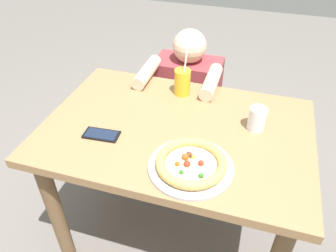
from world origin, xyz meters
name	(u,v)px	position (x,y,z in m)	size (l,w,h in m)	color
ground_plane	(174,229)	(0.00, 0.00, 0.00)	(8.00, 8.00, 0.00)	#66605B
dining_table	(176,148)	(0.00, 0.00, 0.63)	(1.15, 0.78, 0.75)	#936D47
pizza_near	(191,164)	(0.12, -0.22, 0.77)	(0.32, 0.32, 0.05)	#B7B7BC
drink_cup_colored	(182,82)	(-0.05, 0.27, 0.82)	(0.08, 0.08, 0.23)	gold
water_cup_clear	(257,118)	(0.33, 0.09, 0.80)	(0.08, 0.08, 0.10)	silver
cell_phone	(101,135)	(-0.29, -0.15, 0.75)	(0.15, 0.08, 0.01)	black
diner_seated	(187,109)	(-0.10, 0.59, 0.43)	(0.42, 0.52, 0.95)	#333847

